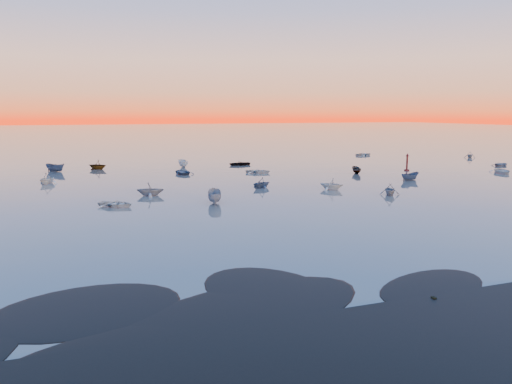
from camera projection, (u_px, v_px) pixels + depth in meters
name	position (u px, v px, depth m)	size (l,w,h in m)	color
ground	(171.00, 153.00, 124.87)	(600.00, 600.00, 0.00)	#6D655B
mud_lobes	(475.00, 275.00, 31.40)	(140.00, 6.00, 0.07)	black
moored_fleet	(225.00, 175.00, 81.38)	(124.00, 58.00, 1.20)	silver
boat_near_left	(116.00, 206.00, 54.04)	(3.89, 1.62, 0.97)	silver
boat_near_center	(410.00, 180.00, 74.80)	(3.45, 1.46, 1.19)	#344563
boat_near_right	(331.00, 189.00, 65.94)	(3.34, 1.50, 1.17)	silver
channel_marker	(407.00, 164.00, 86.94)	(0.88, 0.88, 3.13)	#400D0E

